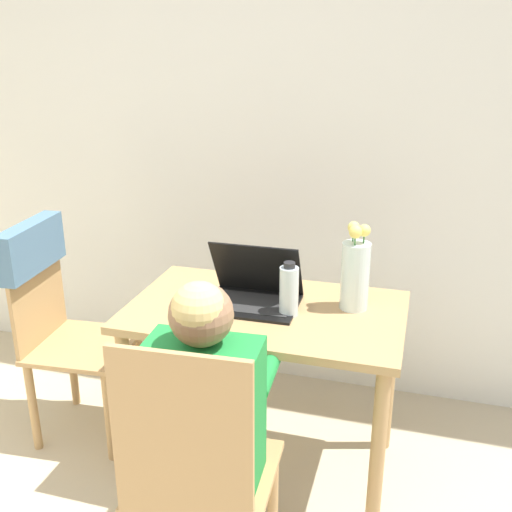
# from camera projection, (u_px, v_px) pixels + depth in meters

# --- Properties ---
(wall_back) EXTENTS (6.40, 0.05, 2.50)m
(wall_back) POSITION_uv_depth(u_px,v_px,m) (282.00, 131.00, 2.73)
(wall_back) COLOR silver
(wall_back) RESTS_ON ground_plane
(dining_table) EXTENTS (1.02, 0.62, 0.71)m
(dining_table) POSITION_uv_depth(u_px,v_px,m) (265.00, 334.00, 2.26)
(dining_table) COLOR tan
(dining_table) RESTS_ON ground_plane
(chair_occupied) EXTENTS (0.42, 0.42, 0.94)m
(chair_occupied) POSITION_uv_depth(u_px,v_px,m) (198.00, 478.00, 1.70)
(chair_occupied) COLOR tan
(chair_occupied) RESTS_ON ground_plane
(chair_spare) EXTENTS (0.46, 0.43, 0.95)m
(chair_spare) POSITION_uv_depth(u_px,v_px,m) (52.00, 298.00, 2.50)
(chair_spare) COLOR tan
(chair_spare) RESTS_ON ground_plane
(person_seated) EXTENTS (0.35, 0.44, 1.05)m
(person_seated) POSITION_uv_depth(u_px,v_px,m) (209.00, 401.00, 1.75)
(person_seated) COLOR #1E8438
(person_seated) RESTS_ON ground_plane
(laptop) EXTENTS (0.34, 0.27, 0.24)m
(laptop) POSITION_uv_depth(u_px,v_px,m) (254.00, 289.00, 2.25)
(laptop) COLOR black
(laptop) RESTS_ON dining_table
(flower_vase) EXTENTS (0.10, 0.10, 0.33)m
(flower_vase) POSITION_uv_depth(u_px,v_px,m) (355.00, 272.00, 2.17)
(flower_vase) COLOR silver
(flower_vase) RESTS_ON dining_table
(water_bottle) EXTENTS (0.07, 0.07, 0.20)m
(water_bottle) POSITION_uv_depth(u_px,v_px,m) (289.00, 290.00, 2.14)
(water_bottle) COLOR silver
(water_bottle) RESTS_ON dining_table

